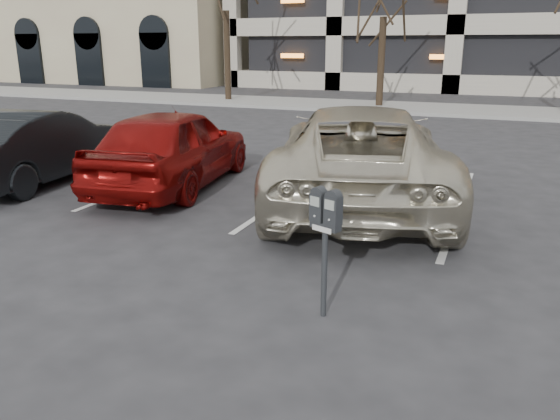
{
  "coord_description": "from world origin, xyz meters",
  "views": [
    {
      "loc": [
        1.95,
        -6.63,
        2.52
      ],
      "look_at": [
        0.01,
        -1.94,
        0.98
      ],
      "focal_mm": 35.0,
      "sensor_mm": 36.0,
      "label": 1
    }
  ],
  "objects_px": {
    "parking_meter": "(325,222)",
    "suv_silver": "(360,154)",
    "car_dark": "(38,146)",
    "car_red": "(173,147)"
  },
  "relations": [
    {
      "from": "suv_silver",
      "to": "car_red",
      "type": "height_order",
      "value": "suv_silver"
    },
    {
      "from": "parking_meter",
      "to": "car_red",
      "type": "xyz_separation_m",
      "value": [
        -4.13,
        3.76,
        -0.22
      ]
    },
    {
      "from": "car_dark",
      "to": "car_red",
      "type": "bearing_deg",
      "value": -173.23
    },
    {
      "from": "parking_meter",
      "to": "car_dark",
      "type": "height_order",
      "value": "car_dark"
    },
    {
      "from": "car_red",
      "to": "suv_silver",
      "type": "bearing_deg",
      "value": 176.47
    },
    {
      "from": "parking_meter",
      "to": "suv_silver",
      "type": "distance_m",
      "value": 4.13
    },
    {
      "from": "suv_silver",
      "to": "car_red",
      "type": "xyz_separation_m",
      "value": [
        -3.4,
        -0.3,
        -0.07
      ]
    },
    {
      "from": "suv_silver",
      "to": "car_dark",
      "type": "xyz_separation_m",
      "value": [
        -6.01,
        -0.93,
        -0.12
      ]
    },
    {
      "from": "parking_meter",
      "to": "suv_silver",
      "type": "height_order",
      "value": "suv_silver"
    },
    {
      "from": "car_red",
      "to": "car_dark",
      "type": "relative_size",
      "value": 1.04
    }
  ]
}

